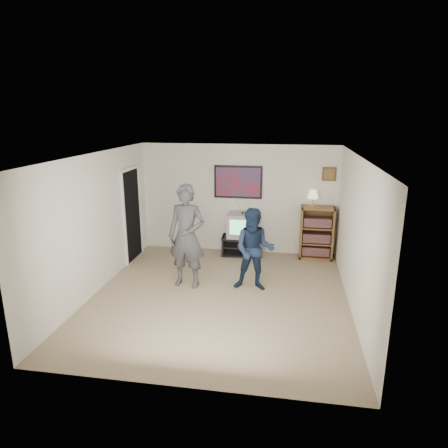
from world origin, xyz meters
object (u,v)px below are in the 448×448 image
(person_short, at_px, (254,250))
(person_tall, at_px, (187,236))
(bookshelf, at_px, (316,233))
(crt_television, at_px, (242,225))
(media_stand, at_px, (241,245))

(person_short, bearing_deg, person_tall, -178.73)
(bookshelf, bearing_deg, crt_television, -178.27)
(bookshelf, distance_m, person_short, 2.24)
(person_tall, bearing_deg, bookshelf, 44.58)
(bookshelf, distance_m, person_tall, 3.14)
(bookshelf, xyz_separation_m, person_tall, (-2.48, -1.90, 0.38))
(crt_television, bearing_deg, person_tall, -113.09)
(bookshelf, height_order, person_short, person_short)
(media_stand, distance_m, person_tall, 2.15)
(media_stand, bearing_deg, bookshelf, -1.48)
(media_stand, xyz_separation_m, person_short, (0.46, -1.82, 0.55))
(person_tall, xyz_separation_m, person_short, (1.25, 0.03, -0.20))
(person_tall, height_order, person_short, person_tall)
(media_stand, height_order, person_tall, person_tall)
(media_stand, height_order, bookshelf, bookshelf)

